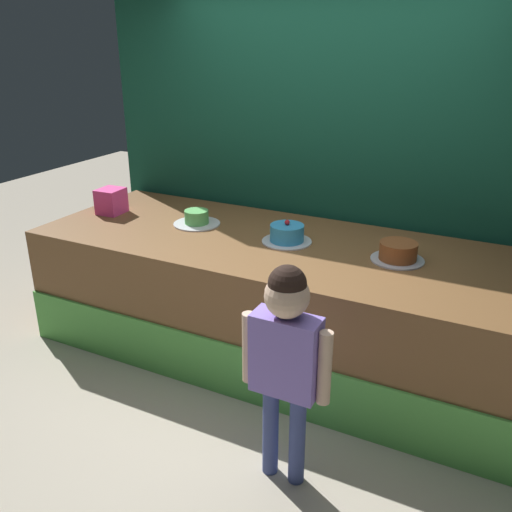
% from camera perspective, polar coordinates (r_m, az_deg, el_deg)
% --- Properties ---
extents(ground_plane, '(12.00, 12.00, 0.00)m').
position_cam_1_polar(ground_plane, '(3.65, -1.44, -14.63)').
color(ground_plane, '#BCB29E').
extents(stage_platform, '(3.55, 1.29, 0.86)m').
position_cam_1_polar(stage_platform, '(3.91, 2.91, -4.60)').
color(stage_platform, brown).
rests_on(stage_platform, ground_plane).
extents(curtain_backdrop, '(3.78, 0.08, 2.74)m').
position_cam_1_polar(curtain_backdrop, '(4.26, 7.33, 10.94)').
color(curtain_backdrop, '#144C38').
rests_on(curtain_backdrop, ground_plane).
extents(child_figure, '(0.47, 0.21, 1.21)m').
position_cam_1_polar(child_figure, '(2.66, 3.12, -9.55)').
color(child_figure, '#3F4C8C').
rests_on(child_figure, ground_plane).
extents(pink_box, '(0.19, 0.21, 0.20)m').
position_cam_1_polar(pink_box, '(4.50, -14.85, 5.55)').
color(pink_box, '#F9439A').
rests_on(pink_box, stage_platform).
extents(cake_left, '(0.35, 0.35, 0.11)m').
position_cam_1_polar(cake_left, '(4.12, -6.20, 3.88)').
color(cake_left, silver).
rests_on(cake_left, stage_platform).
extents(cake_center, '(0.34, 0.34, 0.16)m').
position_cam_1_polar(cake_center, '(3.74, 3.24, 2.29)').
color(cake_center, silver).
rests_on(cake_center, stage_platform).
extents(cake_right, '(0.33, 0.33, 0.12)m').
position_cam_1_polar(cake_right, '(3.54, 14.57, 0.39)').
color(cake_right, silver).
rests_on(cake_right, stage_platform).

